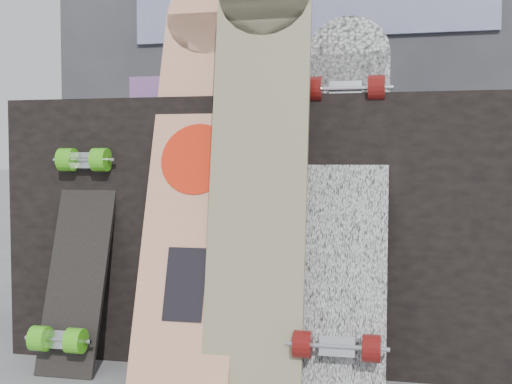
% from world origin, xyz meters
% --- Properties ---
extents(vendor_table, '(1.60, 0.60, 0.80)m').
position_xyz_m(vendor_table, '(0.00, 0.50, 0.40)').
color(vendor_table, black).
rests_on(vendor_table, ground).
extents(booth, '(2.40, 0.22, 2.20)m').
position_xyz_m(booth, '(0.00, 1.35, 1.10)').
color(booth, '#323136').
rests_on(booth, ground).
extents(merch_box_purple, '(0.18, 0.12, 0.10)m').
position_xyz_m(merch_box_purple, '(-0.43, 0.55, 0.85)').
color(merch_box_purple, '#6C3E80').
rests_on(merch_box_purple, vendor_table).
extents(merch_box_small, '(0.14, 0.14, 0.12)m').
position_xyz_m(merch_box_small, '(0.23, 0.59, 0.86)').
color(merch_box_small, '#6C3E80').
rests_on(merch_box_small, vendor_table).
extents(merch_box_flat, '(0.22, 0.10, 0.06)m').
position_xyz_m(merch_box_flat, '(0.04, 0.52, 0.83)').
color(merch_box_flat, '#D1B78C').
rests_on(merch_box_flat, vendor_table).
extents(longboard_geisha, '(0.28, 0.40, 1.20)m').
position_xyz_m(longboard_geisha, '(-0.17, 0.17, 0.63)').
color(longboard_geisha, beige).
rests_on(longboard_geisha, ground).
extents(longboard_celtic, '(0.26, 0.23, 1.22)m').
position_xyz_m(longboard_celtic, '(0.02, 0.10, 0.65)').
color(longboard_celtic, beige).
rests_on(longboard_celtic, ground).
extents(longboard_cascadia, '(0.24, 0.39, 1.04)m').
position_xyz_m(longboard_cascadia, '(0.24, 0.18, 0.54)').
color(longboard_cascadia, white).
rests_on(longboard_cascadia, ground).
extents(skateboard_dark, '(0.18, 0.33, 0.78)m').
position_xyz_m(skateboard_dark, '(-0.53, 0.14, 0.40)').
color(skateboard_dark, black).
rests_on(skateboard_dark, ground).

